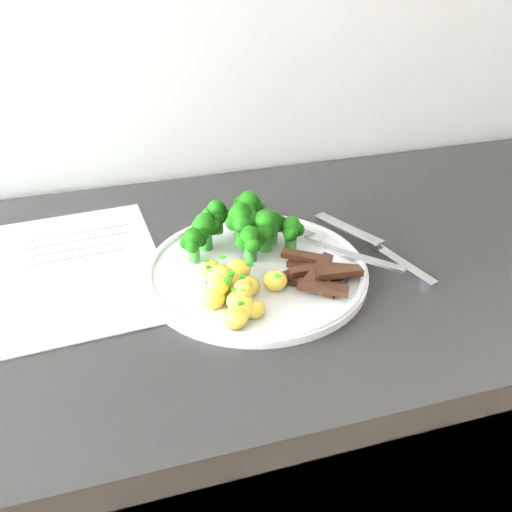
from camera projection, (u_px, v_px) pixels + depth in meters
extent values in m
cube|color=black|center=(241.00, 474.00, 1.02)|extent=(2.41, 0.60, 0.90)
cube|color=white|center=(76.00, 268.00, 0.77)|extent=(0.25, 0.33, 0.00)
cube|color=slate|center=(78.00, 233.00, 0.85)|extent=(0.15, 0.01, 0.00)
cube|color=slate|center=(78.00, 241.00, 0.83)|extent=(0.14, 0.01, 0.00)
cube|color=slate|center=(77.00, 249.00, 0.81)|extent=(0.14, 0.01, 0.00)
cube|color=slate|center=(76.00, 258.00, 0.79)|extent=(0.13, 0.01, 0.00)
cylinder|color=white|center=(256.00, 272.00, 0.75)|extent=(0.30, 0.30, 0.01)
torus|color=white|center=(256.00, 268.00, 0.75)|extent=(0.29, 0.29, 0.01)
cylinder|color=#26671F|center=(241.00, 233.00, 0.78)|extent=(0.02, 0.02, 0.03)
sphere|color=black|center=(250.00, 219.00, 0.77)|extent=(0.03, 0.03, 0.03)
sphere|color=black|center=(237.00, 216.00, 0.78)|extent=(0.03, 0.03, 0.03)
sphere|color=black|center=(233.00, 223.00, 0.76)|extent=(0.02, 0.02, 0.02)
sphere|color=black|center=(242.00, 224.00, 0.76)|extent=(0.03, 0.03, 0.03)
sphere|color=black|center=(241.00, 214.00, 0.76)|extent=(0.03, 0.03, 0.03)
cylinder|color=#26671F|center=(272.00, 235.00, 0.80)|extent=(0.02, 0.02, 0.02)
sphere|color=black|center=(279.00, 224.00, 0.79)|extent=(0.02, 0.02, 0.02)
sphere|color=black|center=(268.00, 222.00, 0.80)|extent=(0.02, 0.02, 0.02)
sphere|color=black|center=(269.00, 228.00, 0.78)|extent=(0.02, 0.02, 0.02)
sphere|color=black|center=(272.00, 220.00, 0.79)|extent=(0.03, 0.03, 0.03)
cylinder|color=#26671F|center=(206.00, 241.00, 0.78)|extent=(0.02, 0.02, 0.02)
sphere|color=black|center=(212.00, 226.00, 0.78)|extent=(0.03, 0.03, 0.03)
sphere|color=black|center=(199.00, 226.00, 0.78)|extent=(0.02, 0.02, 0.02)
sphere|color=black|center=(203.00, 233.00, 0.77)|extent=(0.02, 0.02, 0.02)
sphere|color=black|center=(205.00, 223.00, 0.77)|extent=(0.03, 0.03, 0.03)
cylinder|color=#26671F|center=(249.00, 220.00, 0.81)|extent=(0.02, 0.02, 0.03)
sphere|color=black|center=(257.00, 207.00, 0.81)|extent=(0.02, 0.02, 0.02)
sphere|color=black|center=(242.00, 205.00, 0.81)|extent=(0.03, 0.03, 0.03)
sphere|color=black|center=(247.00, 211.00, 0.79)|extent=(0.03, 0.03, 0.03)
sphere|color=black|center=(249.00, 201.00, 0.80)|extent=(0.03, 0.03, 0.03)
cylinder|color=#26671F|center=(217.00, 225.00, 0.80)|extent=(0.02, 0.02, 0.02)
sphere|color=black|center=(224.00, 214.00, 0.80)|extent=(0.02, 0.02, 0.02)
sphere|color=black|center=(213.00, 211.00, 0.80)|extent=(0.02, 0.02, 0.02)
sphere|color=black|center=(210.00, 215.00, 0.79)|extent=(0.02, 0.02, 0.02)
sphere|color=black|center=(220.00, 218.00, 0.79)|extent=(0.02, 0.02, 0.02)
sphere|color=black|center=(217.00, 209.00, 0.79)|extent=(0.03, 0.03, 0.03)
cylinder|color=#26671F|center=(291.00, 241.00, 0.79)|extent=(0.02, 0.02, 0.02)
sphere|color=black|center=(298.00, 230.00, 0.78)|extent=(0.02, 0.02, 0.02)
sphere|color=black|center=(286.00, 229.00, 0.78)|extent=(0.02, 0.02, 0.02)
sphere|color=black|center=(290.00, 234.00, 0.77)|extent=(0.02, 0.02, 0.02)
sphere|color=black|center=(291.00, 226.00, 0.77)|extent=(0.03, 0.03, 0.03)
cylinder|color=#26671F|center=(194.00, 253.00, 0.76)|extent=(0.02, 0.02, 0.02)
sphere|color=black|center=(200.00, 241.00, 0.76)|extent=(0.02, 0.02, 0.02)
sphere|color=black|center=(191.00, 239.00, 0.76)|extent=(0.02, 0.02, 0.02)
sphere|color=black|center=(186.00, 243.00, 0.75)|extent=(0.02, 0.02, 0.02)
sphere|color=black|center=(192.00, 246.00, 0.74)|extent=(0.02, 0.02, 0.02)
sphere|color=black|center=(193.00, 237.00, 0.75)|extent=(0.03, 0.03, 0.03)
cylinder|color=#26671F|center=(250.00, 253.00, 0.76)|extent=(0.02, 0.02, 0.02)
sphere|color=black|center=(257.00, 238.00, 0.75)|extent=(0.02, 0.02, 0.02)
sphere|color=black|center=(250.00, 237.00, 0.76)|extent=(0.02, 0.02, 0.02)
sphere|color=black|center=(243.00, 242.00, 0.75)|extent=(0.02, 0.02, 0.02)
sphere|color=black|center=(253.00, 245.00, 0.74)|extent=(0.02, 0.02, 0.02)
sphere|color=black|center=(250.00, 236.00, 0.75)|extent=(0.03, 0.03, 0.03)
cylinder|color=#26671F|center=(266.00, 241.00, 0.78)|extent=(0.02, 0.02, 0.03)
sphere|color=black|center=(274.00, 226.00, 0.78)|extent=(0.02, 0.02, 0.02)
sphere|color=black|center=(259.00, 224.00, 0.78)|extent=(0.02, 0.02, 0.02)
sphere|color=black|center=(265.00, 232.00, 0.76)|extent=(0.03, 0.03, 0.03)
sphere|color=black|center=(266.00, 221.00, 0.76)|extent=(0.03, 0.03, 0.03)
ellipsoid|color=gold|center=(239.00, 301.00, 0.67)|extent=(0.03, 0.03, 0.03)
ellipsoid|color=gold|center=(255.00, 310.00, 0.66)|extent=(0.03, 0.02, 0.02)
ellipsoid|color=gold|center=(244.00, 285.00, 0.70)|extent=(0.03, 0.02, 0.02)
ellipsoid|color=gold|center=(275.00, 281.00, 0.70)|extent=(0.03, 0.03, 0.03)
ellipsoid|color=gold|center=(248.00, 286.00, 0.70)|extent=(0.03, 0.03, 0.03)
ellipsoid|color=gold|center=(236.00, 285.00, 0.70)|extent=(0.03, 0.03, 0.03)
ellipsoid|color=gold|center=(239.00, 286.00, 0.70)|extent=(0.03, 0.02, 0.02)
ellipsoid|color=gold|center=(219.00, 289.00, 0.69)|extent=(0.03, 0.03, 0.02)
ellipsoid|color=gold|center=(239.00, 289.00, 0.69)|extent=(0.03, 0.02, 0.02)
ellipsoid|color=gold|center=(242.00, 308.00, 0.66)|extent=(0.03, 0.03, 0.03)
ellipsoid|color=gold|center=(242.00, 306.00, 0.67)|extent=(0.03, 0.02, 0.02)
ellipsoid|color=gold|center=(244.00, 289.00, 0.67)|extent=(0.02, 0.02, 0.02)
ellipsoid|color=gold|center=(236.00, 318.00, 0.64)|extent=(0.03, 0.03, 0.03)
ellipsoid|color=gold|center=(238.00, 270.00, 0.73)|extent=(0.03, 0.03, 0.03)
ellipsoid|color=gold|center=(213.00, 298.00, 0.67)|extent=(0.03, 0.03, 0.03)
ellipsoid|color=gold|center=(218.00, 285.00, 0.67)|extent=(0.03, 0.02, 0.02)
ellipsoid|color=gold|center=(223.00, 276.00, 0.69)|extent=(0.03, 0.02, 0.02)
ellipsoid|color=gold|center=(220.00, 274.00, 0.69)|extent=(0.03, 0.03, 0.02)
ellipsoid|color=gold|center=(210.00, 268.00, 0.73)|extent=(0.03, 0.02, 0.02)
cube|color=#1A6F0C|center=(278.00, 276.00, 0.68)|extent=(0.01, 0.01, 0.00)
cube|color=#1A6F0C|center=(243.00, 289.00, 0.66)|extent=(0.01, 0.01, 0.00)
cube|color=#1A6F0C|center=(243.00, 276.00, 0.68)|extent=(0.01, 0.01, 0.00)
cube|color=#1A6F0C|center=(234.00, 289.00, 0.66)|extent=(0.01, 0.01, 0.00)
cube|color=#1A6F0C|center=(232.00, 273.00, 0.68)|extent=(0.01, 0.01, 0.00)
cube|color=#1A6F0C|center=(223.00, 257.00, 0.70)|extent=(0.01, 0.01, 0.00)
cube|color=#1A6F0C|center=(209.00, 267.00, 0.69)|extent=(0.01, 0.01, 0.00)
cube|color=#1A6F0C|center=(227.00, 280.00, 0.66)|extent=(0.01, 0.01, 0.00)
cube|color=#1A6F0C|center=(229.00, 282.00, 0.66)|extent=(0.01, 0.01, 0.00)
cube|color=#1A6F0C|center=(209.00, 283.00, 0.67)|extent=(0.01, 0.01, 0.00)
cube|color=#1A6F0C|center=(231.00, 275.00, 0.68)|extent=(0.01, 0.01, 0.00)
cube|color=#1A6F0C|center=(250.00, 265.00, 0.69)|extent=(0.01, 0.01, 0.00)
cube|color=#1A6F0C|center=(207.00, 261.00, 0.71)|extent=(0.01, 0.01, 0.00)
cube|color=#1A6F0C|center=(241.00, 303.00, 0.64)|extent=(0.01, 0.01, 0.00)
cube|color=black|center=(308.00, 283.00, 0.71)|extent=(0.07, 0.05, 0.01)
cube|color=black|center=(311.00, 268.00, 0.74)|extent=(0.06, 0.06, 0.01)
cube|color=black|center=(301.00, 270.00, 0.74)|extent=(0.06, 0.02, 0.01)
cube|color=black|center=(332.00, 269.00, 0.74)|extent=(0.07, 0.04, 0.01)
cube|color=black|center=(338.00, 283.00, 0.71)|extent=(0.05, 0.05, 0.02)
cube|color=black|center=(302.00, 256.00, 0.75)|extent=(0.05, 0.05, 0.01)
cube|color=black|center=(311.00, 271.00, 0.72)|extent=(0.06, 0.02, 0.02)
cube|color=black|center=(339.00, 273.00, 0.71)|extent=(0.06, 0.02, 0.01)
cube|color=black|center=(323.00, 288.00, 0.69)|extent=(0.06, 0.04, 0.01)
cube|color=black|center=(318.00, 270.00, 0.72)|extent=(0.06, 0.06, 0.02)
cube|color=silver|center=(363.00, 258.00, 0.76)|extent=(0.08, 0.11, 0.02)
cube|color=silver|center=(316.00, 237.00, 0.80)|extent=(0.03, 0.03, 0.01)
cylinder|color=silver|center=(304.00, 229.00, 0.81)|extent=(0.03, 0.04, 0.00)
cylinder|color=silver|center=(302.00, 230.00, 0.81)|extent=(0.03, 0.04, 0.00)
cylinder|color=silver|center=(300.00, 231.00, 0.81)|extent=(0.03, 0.04, 0.00)
cylinder|color=silver|center=(298.00, 233.00, 0.81)|extent=(0.03, 0.04, 0.00)
cube|color=silver|center=(347.00, 228.00, 0.83)|extent=(0.06, 0.13, 0.01)
cube|color=silver|center=(403.00, 266.00, 0.76)|extent=(0.05, 0.11, 0.02)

